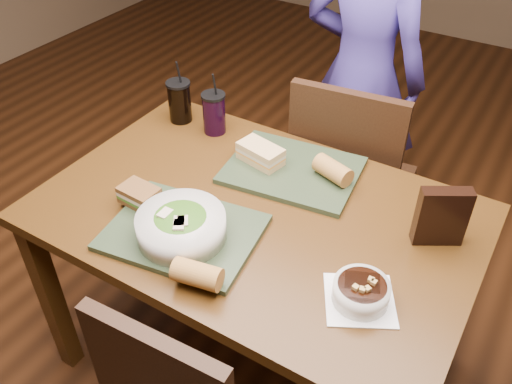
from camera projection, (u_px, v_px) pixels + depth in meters
The scene contains 15 objects.
ground at pixel (256, 357), 2.10m from camera, with size 6.00×6.00×0.00m, color #381C0B.
dining_table at pixel (256, 232), 1.68m from camera, with size 1.30×0.85×0.75m.
chair_far at pixel (349, 178), 2.11m from camera, with size 0.46×0.46×0.95m.
diner at pixel (362, 75), 2.30m from camera, with size 0.55×0.36×1.52m, color navy.
tray_near at pixel (183, 232), 1.54m from camera, with size 0.42×0.32×0.02m, color #27341F.
tray_far at pixel (292, 170), 1.77m from camera, with size 0.42×0.32×0.02m, color #27341F.
salad_bowl at pixel (181, 225), 1.49m from camera, with size 0.25×0.25×0.08m.
soup_bowl at pixel (361, 292), 1.34m from camera, with size 0.23×0.23×0.07m.
sandwich_near at pixel (139, 195), 1.61m from camera, with size 0.12×0.09×0.05m.
sandwich_far at pixel (261, 154), 1.78m from camera, with size 0.16×0.11×0.06m.
baguette_near at pixel (197, 274), 1.36m from camera, with size 0.06×0.06×0.13m, color #AD7533.
baguette_far at pixel (333, 170), 1.70m from camera, with size 0.06×0.06×0.13m, color #AD7533.
cup_cola at pixel (180, 101), 1.99m from camera, with size 0.09×0.09×0.24m.
cup_berry at pixel (214, 113), 1.93m from camera, with size 0.09×0.09×0.23m.
chip_bag at pixel (441, 217), 1.47m from camera, with size 0.14×0.04×0.18m, color black.
Camera 1 is at (0.64, -1.05, 1.81)m, focal length 38.00 mm.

